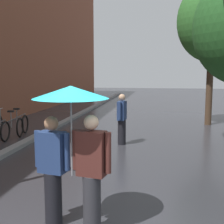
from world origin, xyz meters
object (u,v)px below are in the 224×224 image
street_tree_2 (212,21)px  parked_bicycle_6 (6,127)px  parked_bicycle_7 (12,123)px  couple_under_umbrella (71,137)px  pedestrian_walking_midground (122,119)px

street_tree_2 → parked_bicycle_6: bearing=-153.5°
parked_bicycle_7 → couple_under_umbrella: bearing=-55.6°
parked_bicycle_6 → pedestrian_walking_midground: size_ratio=0.72×
parked_bicycle_7 → pedestrian_walking_midground: 4.53m
street_tree_2 → couple_under_umbrella: bearing=-109.8°
pedestrian_walking_midground → couple_under_umbrella: bearing=-90.7°
couple_under_umbrella → street_tree_2: bearing=70.2°
couple_under_umbrella → pedestrian_walking_midground: (0.06, 5.21, -0.56)m
street_tree_2 → couple_under_umbrella: (-3.38, -9.36, -3.05)m
street_tree_2 → couple_under_umbrella: size_ratio=2.92×
pedestrian_walking_midground → parked_bicycle_6: bearing=174.6°
parked_bicycle_6 → parked_bicycle_7: 0.71m
couple_under_umbrella → parked_bicycle_6: bearing=126.7°
parked_bicycle_6 → parked_bicycle_7: (-0.14, 0.70, 0.00)m
parked_bicycle_6 → couple_under_umbrella: (4.17, -5.61, 1.02)m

